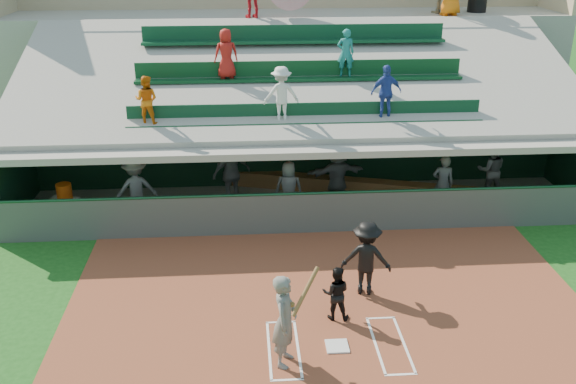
{
  "coord_description": "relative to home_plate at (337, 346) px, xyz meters",
  "views": [
    {
      "loc": [
        -1.67,
        -10.08,
        7.44
      ],
      "look_at": [
        -0.69,
        3.5,
        1.8
      ],
      "focal_mm": 40.0,
      "sensor_mm": 36.0,
      "label": 1
    }
  ],
  "objects": [
    {
      "name": "batters_box_chalk",
      "position": [
        0.0,
        0.0,
        -0.01
      ],
      "size": [
        2.65,
        1.85,
        0.01
      ],
      "color": "white",
      "rests_on": "dirt_slab"
    },
    {
      "name": "dugout_player_d",
      "position": [
        0.93,
        6.7,
        0.91
      ],
      "size": [
        1.76,
        0.86,
        1.81
      ],
      "primitive_type": "imported",
      "rotation": [
        0.0,
        0.0,
        3.34
      ],
      "color": "#525450",
      "rests_on": "dugout_floor"
    },
    {
      "name": "dirt_slab",
      "position": [
        0.0,
        0.5,
        -0.03
      ],
      "size": [
        11.0,
        9.0,
        0.02
      ],
      "primitive_type": "cube",
      "color": "brown",
      "rests_on": "ground"
    },
    {
      "name": "ground",
      "position": [
        0.0,
        0.0,
        -0.04
      ],
      "size": [
        100.0,
        100.0,
        0.0
      ],
      "primitive_type": "plane",
      "color": "#174C15",
      "rests_on": "ground"
    },
    {
      "name": "water_cooler",
      "position": [
        -6.52,
        6.18,
        0.86
      ],
      "size": [
        0.41,
        0.41,
        0.41
      ],
      "primitive_type": "cylinder",
      "color": "#EB530D",
      "rests_on": "white_table"
    },
    {
      "name": "dugout_player_a",
      "position": [
        -4.61,
        6.15,
        0.88
      ],
      "size": [
        1.26,
        0.91,
        1.76
      ],
      "primitive_type": "imported",
      "rotation": [
        0.0,
        0.0,
        3.39
      ],
      "color": "#5F625C",
      "rests_on": "dugout_floor"
    },
    {
      "name": "white_table",
      "position": [
        -6.57,
        6.1,
        0.33
      ],
      "size": [
        0.85,
        0.72,
        0.64
      ],
      "primitive_type": "cube",
      "rotation": [
        0.0,
        0.0,
        -0.26
      ],
      "color": "silver",
      "rests_on": "dugout_floor"
    },
    {
      "name": "home_plate",
      "position": [
        0.0,
        0.0,
        0.0
      ],
      "size": [
        0.43,
        0.43,
        0.03
      ],
      "primitive_type": "cube",
      "color": "silver",
      "rests_on": "dirt_slab"
    },
    {
      "name": "dugout_bench",
      "position": [
        0.2,
        7.91,
        0.23
      ],
      "size": [
        14.39,
        4.77,
        0.45
      ],
      "primitive_type": "cube",
      "rotation": [
        0.0,
        0.0,
        -0.3
      ],
      "color": "olive",
      "rests_on": "dugout_floor"
    },
    {
      "name": "home_umpire",
      "position": [
        0.89,
        1.94,
        0.83
      ],
      "size": [
        1.2,
        0.86,
        1.68
      ],
      "primitive_type": "imported",
      "rotation": [
        0.0,
        0.0,
        2.91
      ],
      "color": "black",
      "rests_on": "dirt_slab"
    },
    {
      "name": "dugout_player_f",
      "position": [
        5.52,
        6.99,
        0.83
      ],
      "size": [
        0.9,
        0.76,
        1.64
      ],
      "primitive_type": "imported",
      "rotation": [
        0.0,
        0.0,
        2.96
      ],
      "color": "#5C5E59",
      "rests_on": "dugout_floor"
    },
    {
      "name": "concourse_slab",
      "position": [
        0.0,
        13.5,
        2.26
      ],
      "size": [
        20.0,
        3.0,
        4.6
      ],
      "primitive_type": "cube",
      "color": "gray",
      "rests_on": "ground"
    },
    {
      "name": "dugout_player_e",
      "position": [
        3.81,
        6.08,
        0.82
      ],
      "size": [
        0.65,
        0.49,
        1.63
      ],
      "primitive_type": "imported",
      "rotation": [
        0.0,
        0.0,
        2.96
      ],
      "color": "#525550",
      "rests_on": "dugout_floor"
    },
    {
      "name": "dugout_player_b",
      "position": [
        -2.04,
        6.88,
        0.99
      ],
      "size": [
        1.24,
        0.96,
        1.96
      ],
      "primitive_type": "imported",
      "rotation": [
        0.0,
        0.0,
        3.63
      ],
      "color": "#565853",
      "rests_on": "dugout_floor"
    },
    {
      "name": "grandstand",
      "position": [
        -0.01,
        10.51,
        2.23
      ],
      "size": [
        20.4,
        10.4,
        7.8
      ],
      "color": "#4D524C",
      "rests_on": "ground"
    },
    {
      "name": "dugout_player_c",
      "position": [
        -0.48,
        6.13,
        0.78
      ],
      "size": [
        0.79,
        0.56,
        1.54
      ],
      "primitive_type": "imported",
      "rotation": [
        0.0,
        0.0,
        3.05
      ],
      "color": "#5F625D",
      "rests_on": "dugout_floor"
    },
    {
      "name": "catcher",
      "position": [
        0.1,
        0.99,
        0.57
      ],
      "size": [
        0.63,
        0.52,
        1.16
      ],
      "primitive_type": "imported",
      "rotation": [
        0.0,
        0.0,
        2.99
      ],
      "color": "black",
      "rests_on": "dirt_slab"
    },
    {
      "name": "dugout_floor",
      "position": [
        0.0,
        6.75,
        -0.02
      ],
      "size": [
        16.0,
        3.5,
        0.04
      ],
      "primitive_type": "cube",
      "color": "gray",
      "rests_on": "ground"
    },
    {
      "name": "batter_at_plate",
      "position": [
        -1.02,
        -0.39,
        0.89
      ],
      "size": [
        0.93,
        0.8,
        1.95
      ],
      "color": "#585B56",
      "rests_on": "dirt_slab"
    }
  ]
}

